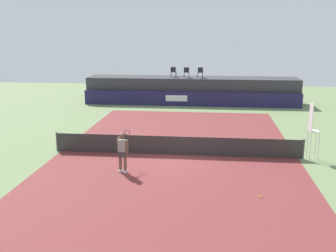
# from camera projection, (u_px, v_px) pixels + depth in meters

# --- Properties ---
(ground_plane) EXTENTS (48.00, 48.00, 0.00)m
(ground_plane) POSITION_uv_depth(u_px,v_px,m) (181.00, 139.00, 23.08)
(ground_plane) COLOR #6B7F51
(court_inner) EXTENTS (12.00, 22.00, 0.00)m
(court_inner) POSITION_uv_depth(u_px,v_px,m) (176.00, 155.00, 20.18)
(court_inner) COLOR maroon
(court_inner) RESTS_ON ground
(sponsor_wall) EXTENTS (18.00, 0.22, 1.20)m
(sponsor_wall) POSITION_uv_depth(u_px,v_px,m) (191.00, 99.00, 33.10)
(sponsor_wall) COLOR #231E4C
(sponsor_wall) RESTS_ON ground
(spectator_platform) EXTENTS (18.00, 2.80, 2.20)m
(spectator_platform) POSITION_uv_depth(u_px,v_px,m) (192.00, 90.00, 34.72)
(spectator_platform) COLOR #38383D
(spectator_platform) RESTS_ON ground
(spectator_chair_far_left) EXTENTS (0.48, 0.48, 0.89)m
(spectator_chair_far_left) POSITION_uv_depth(u_px,v_px,m) (173.00, 71.00, 34.39)
(spectator_chair_far_left) COLOR #1E232D
(spectator_chair_far_left) RESTS_ON spectator_platform
(spectator_chair_left) EXTENTS (0.45, 0.45, 0.89)m
(spectator_chair_left) POSITION_uv_depth(u_px,v_px,m) (186.00, 72.00, 34.08)
(spectator_chair_left) COLOR #1E232D
(spectator_chair_left) RESTS_ON spectator_platform
(spectator_chair_center) EXTENTS (0.48, 0.48, 0.89)m
(spectator_chair_center) POSITION_uv_depth(u_px,v_px,m) (200.00, 72.00, 33.99)
(spectator_chair_center) COLOR #1E232D
(spectator_chair_center) RESTS_ON spectator_platform
(umpire_chair) EXTENTS (0.49, 0.49, 2.76)m
(umpire_chair) POSITION_uv_depth(u_px,v_px,m) (312.00, 127.00, 19.11)
(umpire_chair) COLOR white
(umpire_chair) RESTS_ON ground
(tennis_net) EXTENTS (12.40, 0.02, 0.95)m
(tennis_net) POSITION_uv_depth(u_px,v_px,m) (176.00, 146.00, 20.07)
(tennis_net) COLOR #2D2D2D
(tennis_net) RESTS_ON ground
(net_post_near) EXTENTS (0.10, 0.10, 1.00)m
(net_post_near) POSITION_uv_depth(u_px,v_px,m) (57.00, 142.00, 20.72)
(net_post_near) COLOR #4C4C51
(net_post_near) RESTS_ON ground
(net_post_far) EXTENTS (0.10, 0.10, 1.00)m
(net_post_far) POSITION_uv_depth(u_px,v_px,m) (303.00, 149.00, 19.41)
(net_post_far) COLOR #4C4C51
(net_post_far) RESTS_ON ground
(tennis_player) EXTENTS (0.56, 1.23, 1.77)m
(tennis_player) POSITION_uv_depth(u_px,v_px,m) (123.00, 151.00, 17.49)
(tennis_player) COLOR white
(tennis_player) RESTS_ON court_inner
(tennis_ball) EXTENTS (0.07, 0.07, 0.07)m
(tennis_ball) POSITION_uv_depth(u_px,v_px,m) (261.00, 196.00, 14.98)
(tennis_ball) COLOR #D8EA33
(tennis_ball) RESTS_ON court_inner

